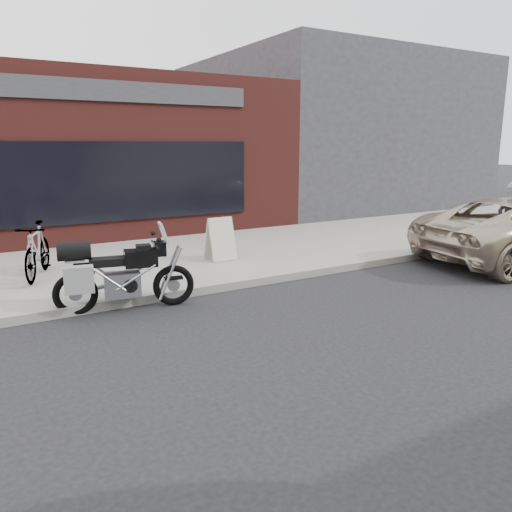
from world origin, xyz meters
TOP-DOWN VIEW (x-y plane):
  - ground at (0.00, 0.00)m, footprint 120.00×120.00m
  - near_sidewalk at (0.00, 7.00)m, footprint 44.00×6.00m
  - storefront at (-2.00, 13.98)m, footprint 14.00×10.07m
  - neighbour_building at (10.00, 14.00)m, footprint 10.00×10.00m
  - motorcycle at (-2.15, 3.90)m, footprint 2.20×0.79m
  - pedestrian at (6.50, 2.90)m, footprint 0.74×0.56m
  - bicycle_rear at (-3.00, 6.20)m, footprint 1.08×1.80m
  - sandwich_sign at (0.66, 5.84)m, footprint 0.59×0.54m

SIDE VIEW (x-z plane):
  - ground at x=0.00m, z-range 0.00..0.00m
  - near_sidewalk at x=0.00m, z-range 0.00..0.15m
  - motorcycle at x=-2.15m, z-range -0.10..1.31m
  - sandwich_sign at x=0.66m, z-range 0.15..1.07m
  - bicycle_rear at x=-3.00m, z-range 0.15..1.20m
  - pedestrian at x=6.50m, z-range 0.00..1.82m
  - storefront at x=-2.00m, z-range 0.00..4.50m
  - neighbour_building at x=10.00m, z-range 0.00..6.00m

